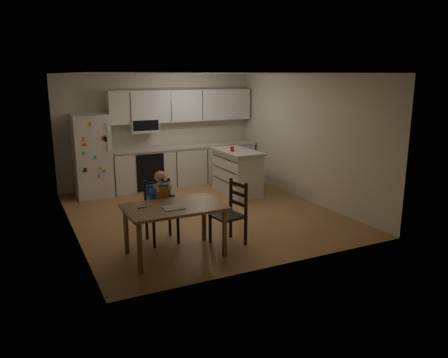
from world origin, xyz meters
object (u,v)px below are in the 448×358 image
kitchen_island (237,172)px  chair_side (233,209)px  red_cup (232,149)px  refrigerator (92,156)px  chair_booster (160,199)px  dining_table (174,213)px

kitchen_island → chair_side: chair_side is taller
red_cup → refrigerator: bearing=153.9°
refrigerator → chair_booster: bearing=-81.7°
red_cup → dining_table: 3.28m
red_cup → dining_table: (-2.15, -2.44, -0.36)m
refrigerator → kitchen_island: (2.78, -1.17, -0.38)m
refrigerator → red_cup: bearing=-26.1°
refrigerator → red_cup: refrigerator is taller
refrigerator → chair_side: size_ratio=1.79×
kitchen_island → chair_booster: size_ratio=1.15×
dining_table → chair_side: 0.95m
chair_booster → chair_side: bearing=-30.4°
refrigerator → chair_booster: refrigerator is taller
red_cup → dining_table: red_cup is taller
kitchen_island → chair_side: (-1.38, -2.48, 0.07)m
dining_table → chair_side: (0.94, 0.06, -0.09)m
kitchen_island → chair_booster: (-2.33, -1.93, 0.19)m
kitchen_island → dining_table: kitchen_island is taller
red_cup → chair_booster: 2.84m
dining_table → red_cup: bearing=48.6°
refrigerator → chair_booster: 3.14m
refrigerator → dining_table: bearing=-83.1°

